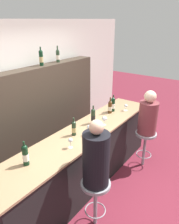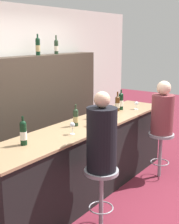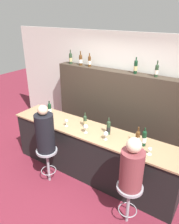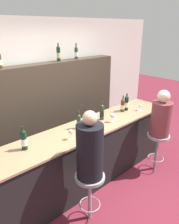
{
  "view_description": "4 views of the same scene",
  "coord_description": "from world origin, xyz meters",
  "px_view_note": "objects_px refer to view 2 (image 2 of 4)",
  "views": [
    {
      "loc": [
        -2.37,
        -1.51,
        2.59
      ],
      "look_at": [
        0.14,
        0.31,
        1.27
      ],
      "focal_mm": 35.0,
      "sensor_mm": 36.0,
      "label": 1
    },
    {
      "loc": [
        -3.21,
        -2.05,
        2.12
      ],
      "look_at": [
        0.05,
        0.31,
        1.14
      ],
      "focal_mm": 50.0,
      "sensor_mm": 36.0,
      "label": 2
    },
    {
      "loc": [
        1.91,
        -2.59,
        2.96
      ],
      "look_at": [
        -0.07,
        0.36,
        1.32
      ],
      "focal_mm": 35.0,
      "sensor_mm": 36.0,
      "label": 3
    },
    {
      "loc": [
        -2.09,
        -1.94,
        2.44
      ],
      "look_at": [
        0.01,
        0.33,
        1.22
      ],
      "focal_mm": 35.0,
      "sensor_mm": 36.0,
      "label": 4
    }
  ],
  "objects_px": {
    "wine_bottle_counter_0": "(23,133)",
    "wine_glass_2": "(111,112)",
    "wine_glass_1": "(94,117)",
    "wine_bottle_counter_3": "(117,103)",
    "wine_bottle_counter_4": "(121,101)",
    "guest_seated_right": "(163,111)",
    "bar_stool_left": "(101,182)",
    "bar_stool_right": "(161,143)",
    "wine_bottle_counter_1": "(76,117)",
    "wine_bottle_backbar_4": "(56,47)",
    "wine_bottle_counter_2": "(98,109)",
    "wine_bottle_backbar_3": "(38,46)",
    "wine_glass_3": "(136,104)",
    "wine_glass_0": "(72,125)",
    "guest_seated_left": "(102,137)"
  },
  "relations": [
    {
      "from": "wine_bottle_counter_2",
      "to": "bar_stool_right",
      "type": "distance_m",
      "value": 1.15
    },
    {
      "from": "wine_glass_0",
      "to": "wine_glass_2",
      "type": "distance_m",
      "value": 0.85
    },
    {
      "from": "wine_glass_0",
      "to": "wine_glass_3",
      "type": "xyz_separation_m",
      "value": [
        1.61,
        0.0,
        -0.02
      ]
    },
    {
      "from": "wine_bottle_backbar_4",
      "to": "bar_stool_right",
      "type": "distance_m",
      "value": 2.28
    },
    {
      "from": "wine_bottle_counter_2",
      "to": "bar_stool_left",
      "type": "relative_size",
      "value": 0.45
    },
    {
      "from": "wine_glass_2",
      "to": "wine_bottle_counter_0",
      "type": "bearing_deg",
      "value": 172.66
    },
    {
      "from": "wine_bottle_counter_3",
      "to": "wine_bottle_counter_2",
      "type": "bearing_deg",
      "value": -180.0
    },
    {
      "from": "guest_seated_right",
      "to": "wine_glass_2",
      "type": "bearing_deg",
      "value": 145.13
    },
    {
      "from": "wine_glass_0",
      "to": "wine_glass_1",
      "type": "bearing_deg",
      "value": 0.0
    },
    {
      "from": "wine_bottle_backbar_4",
      "to": "guest_seated_left",
      "type": "relative_size",
      "value": 0.35
    },
    {
      "from": "wine_glass_2",
      "to": "guest_seated_left",
      "type": "bearing_deg",
      "value": -153.15
    },
    {
      "from": "wine_glass_0",
      "to": "bar_stool_left",
      "type": "xyz_separation_m",
      "value": [
        -0.09,
        -0.48,
        -0.55
      ]
    },
    {
      "from": "wine_bottle_counter_0",
      "to": "guest_seated_right",
      "type": "height_order",
      "value": "guest_seated_right"
    },
    {
      "from": "wine_bottle_counter_0",
      "to": "wine_bottle_counter_1",
      "type": "relative_size",
      "value": 1.11
    },
    {
      "from": "wine_bottle_counter_2",
      "to": "wine_bottle_counter_1",
      "type": "bearing_deg",
      "value": 180.0
    },
    {
      "from": "wine_glass_0",
      "to": "guest_seated_left",
      "type": "distance_m",
      "value": 0.49
    },
    {
      "from": "wine_bottle_counter_0",
      "to": "wine_glass_2",
      "type": "distance_m",
      "value": 1.46
    },
    {
      "from": "wine_bottle_counter_1",
      "to": "wine_bottle_counter_4",
      "type": "distance_m",
      "value": 1.15
    },
    {
      "from": "wine_bottle_backbar_4",
      "to": "guest_seated_right",
      "type": "bearing_deg",
      "value": -78.59
    },
    {
      "from": "wine_glass_1",
      "to": "bar_stool_right",
      "type": "relative_size",
      "value": 0.24
    },
    {
      "from": "wine_bottle_counter_1",
      "to": "wine_bottle_counter_4",
      "type": "xyz_separation_m",
      "value": [
        1.15,
        -0.0,
        0.02
      ]
    },
    {
      "from": "wine_bottle_counter_3",
      "to": "wine_bottle_backbar_3",
      "type": "distance_m",
      "value": 1.51
    },
    {
      "from": "guest_seated_left",
      "to": "bar_stool_left",
      "type": "bearing_deg",
      "value": 180.0
    },
    {
      "from": "bar_stool_left",
      "to": "guest_seated_left",
      "type": "relative_size",
      "value": 0.8
    },
    {
      "from": "wine_bottle_backbar_3",
      "to": "wine_glass_3",
      "type": "bearing_deg",
      "value": -56.38
    },
    {
      "from": "wine_bottle_counter_2",
      "to": "wine_glass_2",
      "type": "xyz_separation_m",
      "value": [
        0.05,
        -0.19,
        -0.02
      ]
    },
    {
      "from": "wine_bottle_counter_3",
      "to": "wine_bottle_counter_4",
      "type": "bearing_deg",
      "value": -0.0
    },
    {
      "from": "wine_glass_1",
      "to": "wine_bottle_counter_3",
      "type": "bearing_deg",
      "value": 11.7
    },
    {
      "from": "wine_bottle_counter_2",
      "to": "wine_bottle_backbar_4",
      "type": "height_order",
      "value": "wine_bottle_backbar_4"
    },
    {
      "from": "wine_bottle_counter_2",
      "to": "wine_bottle_counter_3",
      "type": "bearing_deg",
      "value": 0.0
    },
    {
      "from": "wine_bottle_backbar_3",
      "to": "bar_stool_right",
      "type": "xyz_separation_m",
      "value": [
        0.78,
        -1.76,
        -1.43
      ]
    },
    {
      "from": "wine_bottle_counter_1",
      "to": "wine_glass_1",
      "type": "height_order",
      "value": "wine_bottle_counter_1"
    },
    {
      "from": "wine_glass_2",
      "to": "bar_stool_right",
      "type": "bearing_deg",
      "value": -34.87
    },
    {
      "from": "wine_bottle_counter_4",
      "to": "wine_glass_2",
      "type": "relative_size",
      "value": 2.07
    },
    {
      "from": "wine_glass_2",
      "to": "wine_bottle_counter_4",
      "type": "bearing_deg",
      "value": 17.4
    },
    {
      "from": "wine_bottle_counter_2",
      "to": "wine_glass_0",
      "type": "distance_m",
      "value": 0.82
    },
    {
      "from": "wine_bottle_counter_4",
      "to": "wine_bottle_backbar_4",
      "type": "height_order",
      "value": "wine_bottle_backbar_4"
    },
    {
      "from": "wine_bottle_counter_4",
      "to": "wine_bottle_backbar_3",
      "type": "xyz_separation_m",
      "value": [
        -0.69,
        1.1,
        0.84
      ]
    },
    {
      "from": "wine_bottle_counter_4",
      "to": "guest_seated_right",
      "type": "bearing_deg",
      "value": -82.31
    },
    {
      "from": "wine_bottle_counter_1",
      "to": "wine_bottle_counter_4",
      "type": "height_order",
      "value": "wine_bottle_counter_4"
    },
    {
      "from": "wine_bottle_backbar_4",
      "to": "wine_bottle_counter_1",
      "type": "bearing_deg",
      "value": -128.75
    },
    {
      "from": "wine_bottle_backbar_3",
      "to": "guest_seated_right",
      "type": "distance_m",
      "value": 2.14
    },
    {
      "from": "bar_stool_right",
      "to": "guest_seated_right",
      "type": "height_order",
      "value": "guest_seated_right"
    },
    {
      "from": "wine_bottle_counter_0",
      "to": "wine_bottle_backbar_3",
      "type": "height_order",
      "value": "wine_bottle_backbar_3"
    },
    {
      "from": "bar_stool_right",
      "to": "wine_glass_1",
      "type": "bearing_deg",
      "value": 156.49
    },
    {
      "from": "wine_glass_3",
      "to": "bar_stool_left",
      "type": "relative_size",
      "value": 0.18
    },
    {
      "from": "bar_stool_left",
      "to": "bar_stool_right",
      "type": "height_order",
      "value": "same"
    },
    {
      "from": "wine_bottle_counter_1",
      "to": "wine_bottle_backbar_4",
      "type": "distance_m",
      "value": 1.64
    },
    {
      "from": "bar_stool_left",
      "to": "wine_bottle_backbar_3",
      "type": "bearing_deg",
      "value": 64.27
    },
    {
      "from": "wine_bottle_counter_3",
      "to": "wine_glass_3",
      "type": "relative_size",
      "value": 2.39
    }
  ]
}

